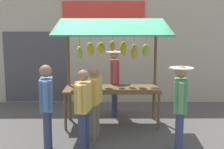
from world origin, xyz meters
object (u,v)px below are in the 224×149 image
at_px(market_stall, 111,59).
at_px(shopper_in_striped_shirt, 94,98).
at_px(vendor_with_sunhat, 115,77).
at_px(shopper_with_shopping_bag, 83,105).
at_px(shopper_in_grey_tee, 47,102).
at_px(shopper_with_ponytail, 180,102).

relative_size(market_stall, shopper_in_striped_shirt, 1.64).
height_order(vendor_with_sunhat, shopper_with_shopping_bag, vendor_with_sunhat).
xyz_separation_m(shopper_with_shopping_bag, shopper_in_striped_shirt, (-0.16, -0.54, -0.00)).
distance_m(market_stall, shopper_with_shopping_bag, 1.75).
bearing_deg(shopper_in_striped_shirt, shopper_in_grey_tee, 140.54).
xyz_separation_m(market_stall, shopper_in_striped_shirt, (0.35, 0.99, -0.69)).
bearing_deg(shopper_with_ponytail, shopper_in_striped_shirt, 77.84).
height_order(shopper_with_ponytail, shopper_in_striped_shirt, shopper_with_ponytail).
bearing_deg(shopper_with_ponytail, vendor_with_sunhat, 37.32).
distance_m(market_stall, shopper_with_ponytail, 2.17).
distance_m(vendor_with_sunhat, shopper_with_shopping_bag, 2.29).
bearing_deg(vendor_with_sunhat, shopper_in_grey_tee, -30.24).
xyz_separation_m(shopper_in_grey_tee, shopper_with_ponytail, (-2.41, 0.11, 0.02)).
distance_m(market_stall, vendor_with_sunhat, 0.88).
height_order(market_stall, shopper_with_ponytail, market_stall).
bearing_deg(shopper_in_grey_tee, shopper_with_shopping_bag, -93.78).
xyz_separation_m(vendor_with_sunhat, shopper_with_shopping_bag, (0.61, 2.21, -0.15)).
height_order(market_stall, shopper_with_shopping_bag, market_stall).
relative_size(market_stall, shopper_with_ponytail, 1.54).
distance_m(vendor_with_sunhat, shopper_in_striped_shirt, 1.74).
bearing_deg(shopper_in_striped_shirt, vendor_with_sunhat, 0.25).
bearing_deg(shopper_in_grey_tee, vendor_with_sunhat, -37.91).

